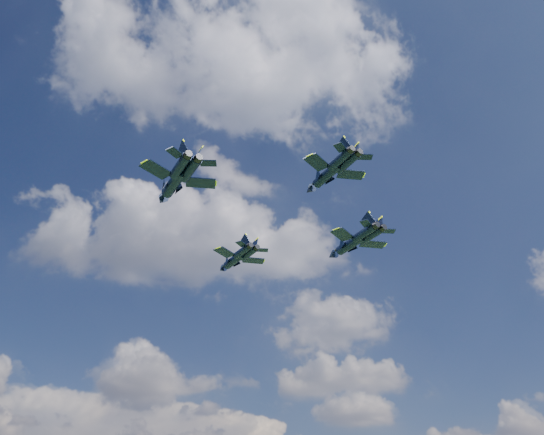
{
  "coord_description": "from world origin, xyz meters",
  "views": [
    {
      "loc": [
        -7.42,
        -82.34,
        3.53
      ],
      "look_at": [
        -5.7,
        5.62,
        55.89
      ],
      "focal_mm": 35.0,
      "sensor_mm": 36.0,
      "label": 1
    }
  ],
  "objects_px": {
    "jet_lead": "(233,260)",
    "jet_right": "(349,245)",
    "jet_left": "(173,184)",
    "jet_slot": "(326,176)"
  },
  "relations": [
    {
      "from": "jet_right",
      "to": "jet_slot",
      "type": "distance_m",
      "value": 25.65
    },
    {
      "from": "jet_lead",
      "to": "jet_left",
      "type": "distance_m",
      "value": 27.9
    },
    {
      "from": "jet_lead",
      "to": "jet_right",
      "type": "relative_size",
      "value": 0.89
    },
    {
      "from": "jet_slot",
      "to": "jet_right",
      "type": "bearing_deg",
      "value": 44.32
    },
    {
      "from": "jet_slot",
      "to": "jet_left",
      "type": "bearing_deg",
      "value": 137.87
    },
    {
      "from": "jet_lead",
      "to": "jet_right",
      "type": "xyz_separation_m",
      "value": [
        24.35,
        -7.84,
        0.07
      ]
    },
    {
      "from": "jet_left",
      "to": "jet_right",
      "type": "xyz_separation_m",
      "value": [
        34.13,
        18.19,
        -2.3
      ]
    },
    {
      "from": "jet_lead",
      "to": "jet_right",
      "type": "bearing_deg",
      "value": -49.97
    },
    {
      "from": "jet_left",
      "to": "jet_slot",
      "type": "height_order",
      "value": "jet_left"
    },
    {
      "from": "jet_left",
      "to": "jet_right",
      "type": "height_order",
      "value": "jet_left"
    }
  ]
}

